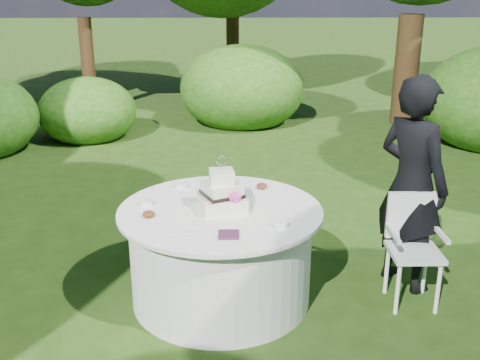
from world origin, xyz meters
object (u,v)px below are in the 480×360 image
(chair, at_px, (413,240))
(guest, at_px, (412,184))
(cake, at_px, (222,194))
(napkins, at_px, (229,235))
(table, at_px, (221,254))

(chair, bearing_deg, guest, 81.97)
(cake, relative_size, chair, 0.50)
(napkins, xyz_separation_m, guest, (1.46, 0.71, 0.10))
(cake, bearing_deg, table, -165.07)
(guest, xyz_separation_m, table, (-1.52, -0.22, -0.49))
(napkins, bearing_deg, table, 97.27)
(napkins, relative_size, chair, 0.16)
(napkins, distance_m, guest, 1.63)
(cake, bearing_deg, napkins, -84.74)
(napkins, bearing_deg, guest, 25.93)
(cake, distance_m, chair, 1.52)
(napkins, height_order, chair, chair)
(cake, bearing_deg, guest, 8.20)
(table, xyz_separation_m, cake, (0.02, 0.00, 0.50))
(guest, relative_size, chair, 2.02)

